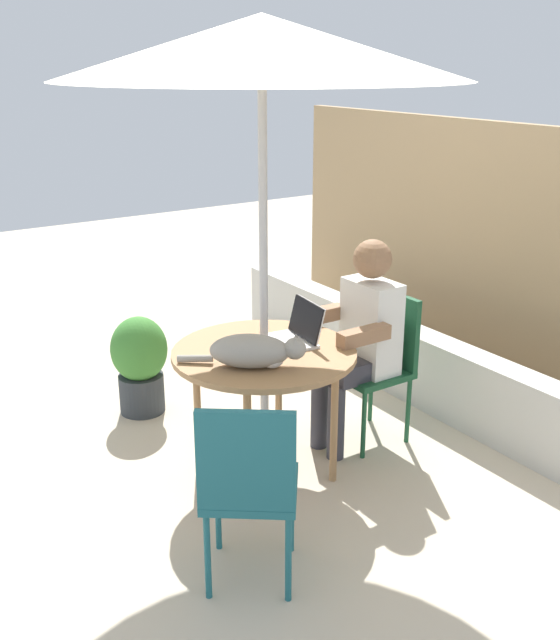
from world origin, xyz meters
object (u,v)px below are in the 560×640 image
object	(u,v)px
person_seated	(361,333)
cat	(255,351)
laptop	(298,330)
chair_empty	(249,481)
patio_table	(264,362)
potted_plant_near_fence	(140,361)
patio_umbrella	(262,48)
chair_occupied	(381,355)

from	to	relation	value
person_seated	cat	bearing A→B (deg)	-78.79
laptop	cat	world-z (taller)	laptop
chair_empty	laptop	world-z (taller)	laptop
cat	chair_empty	bearing A→B (deg)	-34.06
patio_table	potted_plant_near_fence	size ratio (longest dim) A/B	1.51
patio_umbrella	chair_empty	xyz separation A→B (m)	(0.75, -0.56, -1.70)
chair_empty	cat	distance (m)	0.77
patio_table	patio_umbrella	world-z (taller)	patio_umbrella
cat	patio_table	bearing A→B (deg)	135.93
patio_umbrella	chair_occupied	bearing A→B (deg)	90.00
person_seated	chair_empty	bearing A→B (deg)	-58.13
chair_empty	potted_plant_near_fence	xyz separation A→B (m)	(-1.85, 0.31, -0.18)
chair_empty	laptop	size ratio (longest dim) A/B	2.74
patio_umbrella	cat	world-z (taller)	patio_umbrella
patio_umbrella	person_seated	size ratio (longest dim) A/B	1.93
chair_empty	cat	bearing A→B (deg)	145.94
chair_occupied	potted_plant_near_fence	world-z (taller)	chair_occupied
laptop	potted_plant_near_fence	size ratio (longest dim) A/B	0.51
person_seated	laptop	xyz separation A→B (m)	(-0.01, -0.43, 0.10)
patio_table	person_seated	world-z (taller)	person_seated
patio_umbrella	chair_empty	distance (m)	1.94
chair_occupied	cat	xyz separation A→B (m)	(0.16, -0.97, 0.29)
potted_plant_near_fence	person_seated	bearing A→B (deg)	39.63
patio_table	potted_plant_near_fence	distance (m)	1.17
person_seated	patio_umbrella	bearing A→B (deg)	-90.00
laptop	cat	distance (m)	0.42
patio_umbrella	potted_plant_near_fence	distance (m)	2.19
patio_umbrella	cat	distance (m)	1.43
cat	patio_umbrella	bearing A→B (deg)	135.93
patio_umbrella	potted_plant_near_fence	size ratio (longest dim) A/B	3.69
chair_occupied	person_seated	distance (m)	0.23
patio_table	laptop	world-z (taller)	laptop
chair_empty	laptop	distance (m)	1.13
patio_table	chair_empty	xyz separation A→B (m)	(0.75, -0.56, -0.14)
patio_table	person_seated	distance (m)	0.66
person_seated	laptop	bearing A→B (deg)	-91.91
patio_table	chair_occupied	xyz separation A→B (m)	(0.00, 0.81, -0.14)
chair_occupied	potted_plant_near_fence	size ratio (longest dim) A/B	1.39
patio_umbrella	chair_empty	bearing A→B (deg)	-36.44
patio_umbrella	laptop	world-z (taller)	patio_umbrella
person_seated	patio_table	bearing A→B (deg)	-90.00
patio_table	patio_umbrella	size ratio (longest dim) A/B	0.41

